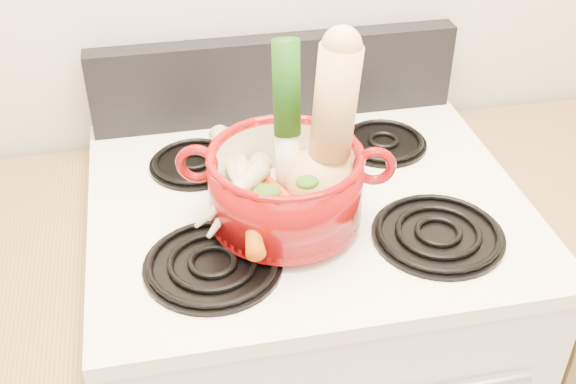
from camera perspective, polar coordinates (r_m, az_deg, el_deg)
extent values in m
cube|color=white|center=(1.65, 1.22, -14.28)|extent=(0.76, 0.65, 0.92)
cube|color=white|center=(1.32, 1.48, -0.85)|extent=(0.78, 0.67, 0.03)
cube|color=black|center=(1.52, -1.00, 8.96)|extent=(0.76, 0.05, 0.18)
cylinder|color=black|center=(1.16, -5.96, -5.61)|extent=(0.22, 0.22, 0.02)
cylinder|color=black|center=(1.24, 11.78, -3.19)|extent=(0.22, 0.22, 0.02)
cylinder|color=black|center=(1.40, -7.40, 2.35)|extent=(0.17, 0.17, 0.02)
cylinder|color=black|center=(1.47, 7.55, 3.98)|extent=(0.17, 0.17, 0.02)
cylinder|color=maroon|center=(1.20, -0.19, 0.46)|extent=(0.31, 0.31, 0.13)
torus|color=maroon|center=(1.18, -7.21, 2.25)|extent=(0.07, 0.03, 0.07)
torus|color=maroon|center=(1.18, 6.86, 2.07)|extent=(0.07, 0.03, 0.07)
cylinder|color=white|center=(1.16, -0.01, 5.58)|extent=(0.05, 0.08, 0.29)
ellipsoid|color=tan|center=(1.27, 0.89, 2.09)|extent=(0.09, 0.07, 0.05)
cone|color=beige|center=(1.22, -3.66, 0.67)|extent=(0.05, 0.24, 0.07)
cone|color=beige|center=(1.19, -4.08, -0.26)|extent=(0.15, 0.18, 0.06)
cone|color=beige|center=(1.23, -2.97, 1.37)|extent=(0.09, 0.17, 0.05)
cone|color=beige|center=(1.17, -4.59, -0.18)|extent=(0.15, 0.14, 0.05)
cone|color=beige|center=(1.24, -4.59, 2.25)|extent=(0.05, 0.19, 0.05)
cone|color=#CB570A|center=(1.19, -1.94, -0.80)|extent=(0.05, 0.17, 0.05)
cone|color=#D5640A|center=(1.14, -2.91, -2.54)|extent=(0.04, 0.15, 0.04)
cone|color=#D44A0A|center=(1.19, -0.48, -0.24)|extent=(0.08, 0.15, 0.04)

